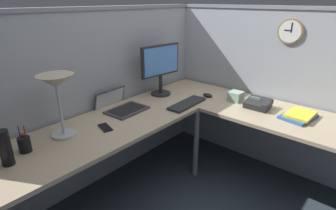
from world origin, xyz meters
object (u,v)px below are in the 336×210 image
Objects in this scene: monitor at (161,66)px; cell_phone at (105,127)px; wall_clock at (291,31)px; thermos_flask at (5,148)px; desk_lamp_dome at (57,87)px; book_stack at (299,116)px; pen_cup at (25,144)px; computer_mouse at (208,95)px; laptop at (119,106)px; keyboard at (187,104)px; tissue_box at (236,96)px; office_phone at (259,104)px.

monitor is 3.47× the size of cell_phone.
thermos_flask is at bearing 158.98° from wall_clock.
desk_lamp_dome reaches higher than book_stack.
pen_cup reaches higher than book_stack.
book_stack reaches higher than computer_mouse.
desk_lamp_dome reaches higher than laptop.
pen_cup is at bearing 29.30° from thermos_flask.
pen_cup is (-1.32, 0.29, 0.04)m from keyboard.
tissue_box is at bearing 87.42° from book_stack.
desk_lamp_dome is 0.48m from thermos_flask.
monitor reaches higher than cell_phone.
pen_cup is 1.80m from tissue_box.
monitor reaches higher than computer_mouse.
keyboard is at bearing 2.86° from cell_phone.
desk_lamp_dome is (-1.10, -0.07, 0.07)m from monitor.
monitor is at bearing 121.35° from computer_mouse.
wall_clock is at bearing -27.70° from desk_lamp_dome.
book_stack is at bearing -34.67° from pen_cup.
office_phone is 0.95× the size of wall_clock.
desk_lamp_dome reaches higher than office_phone.
office_phone is (0.05, -0.50, 0.02)m from computer_mouse.
office_phone is at bearing -48.89° from laptop.
thermos_flask is 2.34m from wall_clock.
cell_phone is 0.65× the size of thermos_flask.
wall_clock is (1.14, -1.00, 0.61)m from laptop.
keyboard is at bearing -41.42° from laptop.
office_phone reaches higher than tissue_box.
pen_cup is at bearing -176.05° from cell_phone.
keyboard is (-0.06, -0.38, -0.28)m from monitor.
desk_lamp_dome is 3.71× the size of tissue_box.
cell_phone is 0.46× the size of book_stack.
book_stack is (0.82, -1.27, -0.00)m from laptop.
thermos_flask reaches higher than pen_cup.
cell_phone is at bearing 164.65° from keyboard.
laptop is at bearing 10.51° from thermos_flask.
monitor is 1.12× the size of desk_lamp_dome.
tissue_box is at bearing 82.04° from office_phone.
thermos_flask is 1.90m from tissue_box.
computer_mouse is at bearing 93.82° from book_stack.
book_stack is at bearing -39.98° from desk_lamp_dome.
laptop is at bearing 131.11° from office_phone.
book_stack is 1.43× the size of wall_clock.
wall_clock reaches higher than office_phone.
office_phone is at bearing -58.42° from keyboard.
office_phone is 0.66× the size of book_stack.
laptop reaches higher than office_phone.
keyboard is at bearing 112.62° from book_stack.
wall_clock reaches higher than laptop.
monitor is at bearing 103.62° from book_stack.
keyboard is at bearing -12.58° from pen_cup.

